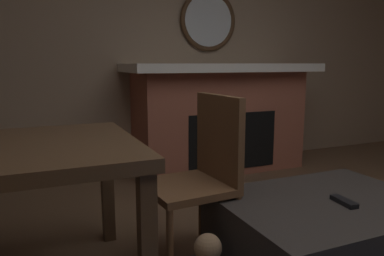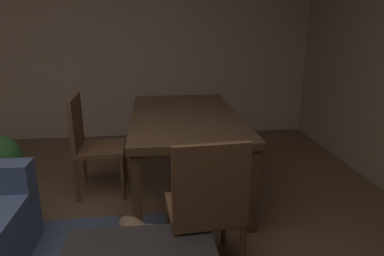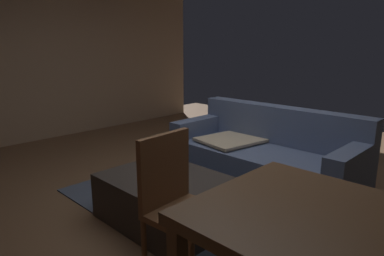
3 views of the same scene
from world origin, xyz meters
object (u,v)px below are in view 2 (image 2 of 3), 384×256
object	(u,v)px
dining_table	(185,121)
potted_plant	(1,160)
dining_chair_north	(90,139)
dining_chair_west	(206,202)
small_dog	(138,234)

from	to	relation	value
dining_table	potted_plant	xyz separation A→B (m)	(0.17, 1.76, -0.37)
dining_chair_north	dining_chair_west	bearing A→B (deg)	-144.81
dining_chair_north	potted_plant	world-z (taller)	dining_chair_north
potted_plant	dining_chair_west	bearing A→B (deg)	-129.07
dining_table	small_dog	size ratio (longest dim) A/B	3.69
potted_plant	dining_table	bearing A→B (deg)	-95.53
dining_table	small_dog	bearing A→B (deg)	156.81
potted_plant	dining_chair_north	bearing A→B (deg)	-101.10
dining_chair_west	dining_table	bearing A→B (deg)	0.32
dining_chair_west	potted_plant	world-z (taller)	dining_chair_west
small_dog	dining_chair_west	bearing A→B (deg)	-122.63
dining_chair_north	dining_chair_west	size ratio (longest dim) A/B	1.00
dining_table	small_dog	world-z (taller)	dining_table
dining_chair_north	small_dog	distance (m)	1.15
dining_table	dining_chair_north	bearing A→B (deg)	90.10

